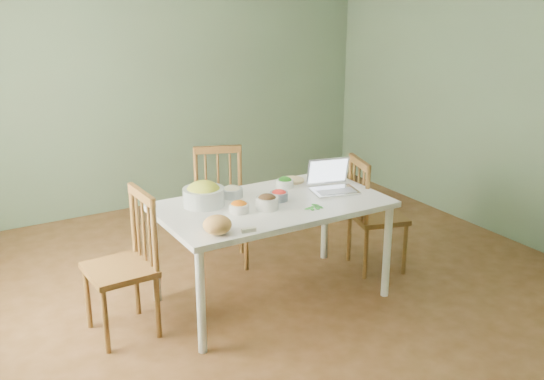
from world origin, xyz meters
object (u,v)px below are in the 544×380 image
chair_far (221,209)px  bread_boule (217,225)px  chair_right (378,214)px  laptop (335,177)px  bowl_squash (204,194)px  chair_left (119,266)px  dining_table (272,251)px

chair_far → bread_boule: (-0.57, -1.13, 0.35)m
chair_right → laptop: laptop is taller
bread_boule → bowl_squash: size_ratio=0.63×
chair_left → bowl_squash: chair_left is taller
dining_table → laptop: laptop is taller
chair_right → laptop: bearing=113.2°
dining_table → chair_far: size_ratio=1.68×
chair_far → chair_left: chair_left is taller
dining_table → chair_right: bearing=1.6°
bread_boule → chair_right: bearing=12.4°
dining_table → chair_right: (1.07, 0.03, 0.10)m
bowl_squash → laptop: 1.05m
dining_table → chair_right: size_ratio=1.72×
chair_left → laptop: 1.78m
dining_table → laptop: bearing=-3.6°
chair_right → bowl_squash: (-1.53, 0.18, 0.39)m
bread_boule → bowl_squash: 0.57m
dining_table → chair_far: bearing=93.4°
chair_left → chair_right: chair_left is taller
laptop → bowl_squash: bearing=179.9°
chair_far → bowl_squash: size_ratio=3.31×
dining_table → chair_left: 1.18m
bread_boule → laptop: bearing=14.6°
bowl_squash → laptop: laptop is taller
dining_table → bread_boule: bread_boule is taller
dining_table → laptop: 0.76m
chair_far → dining_table: bearing=-66.0°
chair_left → chair_right: (2.24, -0.07, -0.02)m
chair_right → bread_boule: size_ratio=5.14×
chair_right → bowl_squash: bearing=99.3°
chair_far → laptop: 1.10m
chair_right → bowl_squash: size_ratio=3.22×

